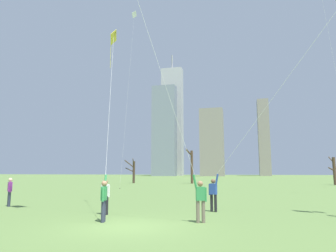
% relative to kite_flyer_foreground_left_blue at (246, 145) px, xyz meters
% --- Properties ---
extents(ground_plane, '(400.00, 400.00, 0.00)m').
position_rel_kite_flyer_foreground_left_blue_xyz_m(ground_plane, '(-4.30, -4.63, -3.25)').
color(ground_plane, '#5B7A3D').
extents(kite_flyer_foreground_left_blue, '(8.78, 2.86, 12.51)m').
position_rel_kite_flyer_foreground_left_blue_xyz_m(kite_flyer_foreground_left_blue, '(0.00, 0.00, 0.00)').
color(kite_flyer_foreground_left_blue, black).
rests_on(kite_flyer_foreground_left_blue, ground).
extents(kite_flyer_midfield_left_green, '(6.20, 2.94, 19.37)m').
position_rel_kite_flyer_foreground_left_blue_xyz_m(kite_flyer_midfield_left_green, '(-2.99, -3.61, 1.63)').
color(kite_flyer_midfield_left_green, '#726656').
rests_on(kite_flyer_midfield_left_green, ground).
extents(kite_flyer_far_back_yellow, '(2.53, 6.09, 10.88)m').
position_rel_kite_flyer_foreground_left_blue_xyz_m(kite_flyer_far_back_yellow, '(-5.96, -3.01, -0.82)').
color(kite_flyer_far_back_yellow, '#33384C').
rests_on(kite_flyer_far_back_yellow, ground).
extents(bystander_watching_nearby, '(0.41, 0.37, 1.62)m').
position_rel_kite_flyer_foreground_left_blue_xyz_m(bystander_watching_nearby, '(-13.42, -0.09, -2.35)').
color(bystander_watching_nearby, '#33384C').
rests_on(bystander_watching_nearby, ground).
extents(bystander_far_off_by_trees, '(0.50, 0.26, 1.62)m').
position_rel_kite_flyer_foreground_left_blue_xyz_m(bystander_far_off_by_trees, '(-6.51, -1.86, -2.35)').
color(bystander_far_off_by_trees, black).
rests_on(bystander_far_off_by_trees, ground).
extents(distant_kite_high_overhead_white, '(0.73, 5.67, 25.26)m').
position_rel_kite_flyer_foreground_left_blue_xyz_m(distant_kite_high_overhead_white, '(-15.26, 23.73, 19.55)').
color(distant_kite_high_overhead_white, white).
rests_on(distant_kite_high_overhead_white, ground).
extents(bare_tree_far_right_edge, '(2.09, 1.88, 4.31)m').
position_rel_kite_flyer_foreground_left_blue_xyz_m(bare_tree_far_right_edge, '(12.49, 36.47, -1.04)').
color(bare_tree_far_right_edge, '#4C3828').
rests_on(bare_tree_far_right_edge, ground).
extents(bare_tree_rightmost, '(1.96, 1.60, 4.29)m').
position_rel_kite_flyer_foreground_left_blue_xyz_m(bare_tree_rightmost, '(-19.84, 36.53, -1.11)').
color(bare_tree_rightmost, '#423326').
rests_on(bare_tree_rightmost, ground).
extents(bare_tree_center, '(1.13, 1.48, 5.99)m').
position_rel_kite_flyer_foreground_left_blue_xyz_m(bare_tree_center, '(-9.48, 37.30, -0.23)').
color(bare_tree_center, '#4C3828').
rests_on(bare_tree_center, ground).
extents(skyline_tall_tower, '(5.45, 9.92, 38.21)m').
position_rel_kite_flyer_foreground_left_blue_xyz_m(skyline_tall_tower, '(7.73, 147.31, 15.85)').
color(skyline_tall_tower, gray).
rests_on(skyline_tall_tower, ground).
extents(skyline_slender_spire, '(11.29, 5.43, 66.42)m').
position_rel_kite_flyer_foreground_left_blue_xyz_m(skyline_slender_spire, '(-39.40, 145.20, 25.99)').
color(skyline_slender_spire, '#B2B2B7').
rests_on(skyline_slender_spire, ground).
extents(skyline_short_annex, '(10.47, 7.39, 30.77)m').
position_rel_kite_flyer_foreground_left_blue_xyz_m(skyline_short_annex, '(-16.11, 126.58, 12.13)').
color(skyline_short_annex, gray).
rests_on(skyline_short_annex, ground).
extents(skyline_squat_block, '(11.46, 5.11, 43.66)m').
position_rel_kite_flyer_foreground_left_blue_xyz_m(skyline_squat_block, '(-39.03, 127.36, 18.58)').
color(skyline_squat_block, gray).
rests_on(skyline_squat_block, ground).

